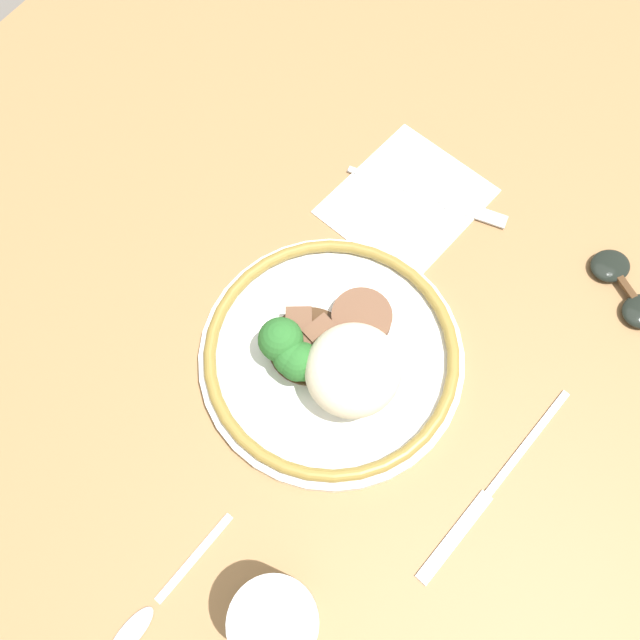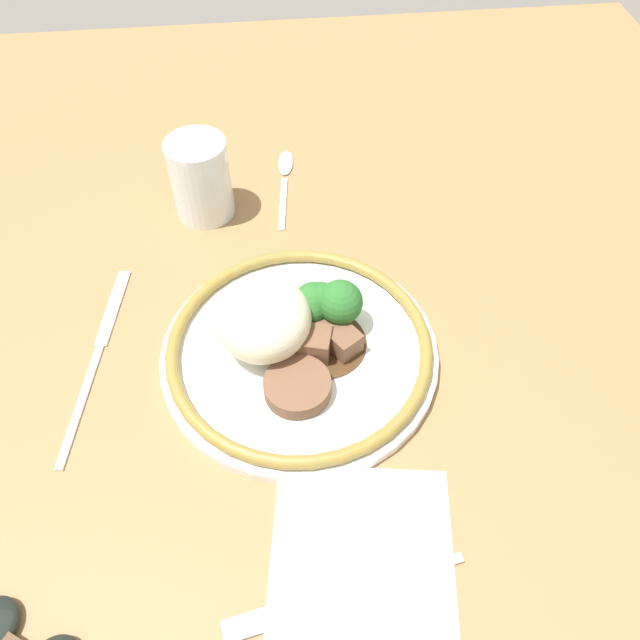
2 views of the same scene
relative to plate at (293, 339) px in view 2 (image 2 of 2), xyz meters
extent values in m
plane|color=#5B5651|center=(-0.01, 0.01, -0.06)|extent=(8.00, 8.00, 0.00)
cube|color=olive|center=(-0.01, 0.01, -0.04)|extent=(1.35, 1.23, 0.04)
cube|color=white|center=(-0.20, -0.03, -0.02)|extent=(0.18, 0.16, 0.00)
cylinder|color=white|center=(0.00, 0.00, -0.02)|extent=(0.26, 0.26, 0.01)
torus|color=olive|center=(0.00, 0.00, -0.01)|extent=(0.25, 0.25, 0.01)
ellipsoid|color=beige|center=(0.01, 0.03, 0.02)|extent=(0.09, 0.09, 0.07)
cylinder|color=brown|center=(-0.05, 0.00, 0.00)|extent=(0.06, 0.06, 0.02)
cylinder|color=#472D19|center=(0.00, -0.03, -0.01)|extent=(0.08, 0.08, 0.00)
cube|color=brown|center=(-0.02, -0.04, 0.00)|extent=(0.04, 0.04, 0.03)
cube|color=brown|center=(0.01, -0.03, 0.00)|extent=(0.03, 0.03, 0.02)
cube|color=brown|center=(-0.01, -0.02, 0.00)|extent=(0.03, 0.03, 0.03)
cube|color=brown|center=(0.00, -0.02, 0.00)|extent=(0.03, 0.03, 0.02)
cylinder|color=#568442|center=(0.03, -0.02, 0.00)|extent=(0.01, 0.01, 0.02)
sphere|color=#286628|center=(0.03, -0.02, 0.02)|extent=(0.04, 0.04, 0.04)
cylinder|color=#568442|center=(0.02, -0.04, 0.00)|extent=(0.01, 0.01, 0.02)
sphere|color=#286628|center=(0.02, -0.04, 0.02)|extent=(0.04, 0.04, 0.04)
cylinder|color=#568442|center=(0.03, -0.03, 0.00)|extent=(0.01, 0.01, 0.02)
sphere|color=#286628|center=(0.03, -0.03, 0.02)|extent=(0.04, 0.04, 0.04)
cylinder|color=#568442|center=(0.03, -0.02, 0.00)|extent=(0.01, 0.01, 0.01)
sphere|color=#286628|center=(0.03, -0.02, 0.02)|extent=(0.04, 0.04, 0.04)
cylinder|color=orange|center=(0.21, 0.09, 0.01)|extent=(0.06, 0.06, 0.07)
cylinder|color=white|center=(0.21, 0.09, 0.02)|extent=(0.07, 0.07, 0.09)
cube|color=silver|center=(-0.21, -0.05, -0.02)|extent=(0.03, 0.11, 0.00)
cube|color=silver|center=(-0.23, 0.04, -0.02)|extent=(0.03, 0.07, 0.00)
cube|color=silver|center=(-0.03, 0.19, -0.02)|extent=(0.13, 0.03, 0.00)
cube|color=silver|center=(0.08, 0.18, -0.02)|extent=(0.10, 0.03, 0.00)
cube|color=silver|center=(0.21, 0.00, -0.02)|extent=(0.09, 0.02, 0.00)
ellipsoid|color=silver|center=(0.29, -0.01, -0.02)|extent=(0.05, 0.02, 0.01)
camera|label=1|loc=(0.17, 0.10, 0.56)|focal=35.00mm
camera|label=2|loc=(-0.35, 0.01, 0.46)|focal=35.00mm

